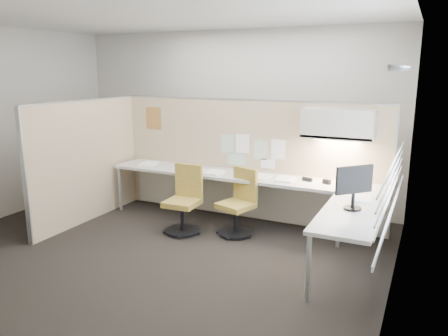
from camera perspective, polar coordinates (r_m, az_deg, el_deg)
The scene contains 26 objects.
floor at distance 5.63m, azimuth -8.90°, elevation -10.31°, with size 5.50×4.50×0.01m, color black.
ceiling at distance 5.22m, azimuth -10.02°, elevation 19.38°, with size 5.50×4.50×0.01m, color white.
wall_back at distance 7.18m, azimuth 0.92°, elevation 6.51°, with size 5.50×0.02×2.80m, color beige.
wall_right at distance 4.32m, azimuth 22.09°, elevation 1.29°, with size 0.02×4.50×2.80m, color beige.
window_pane at distance 4.30m, azimuth 21.93°, elevation 3.28°, with size 0.01×2.80×1.30m, color #A7B7C3.
partition_back at distance 6.46m, azimuth 2.93°, elevation 1.05°, with size 4.10×0.06×1.75m, color #CFB48F.
partition_left at distance 6.65m, azimuth -17.44°, elevation 0.82°, with size 0.06×2.20×1.75m, color #CFB48F.
desk at distance 5.96m, azimuth 4.52°, elevation -2.69°, with size 4.00×2.07×0.73m.
overhead_bin at distance 5.77m, azimuth 14.70°, elevation 5.62°, with size 0.90×0.36×0.38m, color beige.
task_light_strip at distance 5.80m, azimuth 14.58°, elevation 3.57°, with size 0.60×0.06×0.02m, color #FFEABF.
pinned_papers at distance 6.37m, azimuth 3.49°, elevation 2.32°, with size 1.01×0.00×0.47m.
poster at distance 7.11m, azimuth -9.18°, elevation 6.44°, with size 0.28×0.00×0.35m, color orange.
chair_left at distance 5.99m, azimuth -5.19°, elevation -4.38°, with size 0.48×0.48×0.91m.
chair_right at distance 5.89m, azimuth 1.94°, elevation -4.78°, with size 0.52×0.54×0.88m.
monitor at distance 4.79m, azimuth 16.63°, elevation -2.09°, with size 0.33×0.34×0.47m.
phone at distance 5.72m, azimuth 15.93°, elevation -1.96°, with size 0.23×0.22×0.12m.
stapler at distance 5.92m, azimuth 10.82°, elevation -1.46°, with size 0.14×0.04×0.05m, color black.
tape_dispenser at distance 5.83m, azimuth 13.27°, elevation -1.75°, with size 0.10×0.06×0.06m, color black.
coat_hook at distance 6.08m, azimuth -23.38°, elevation 4.58°, with size 0.18×0.41×1.25m.
paper_stack_0 at distance 6.92m, azimuth -9.74°, elevation 0.57°, with size 0.23×0.30×0.03m, color white.
paper_stack_1 at distance 6.56m, azimuth -4.76°, elevation -0.00°, with size 0.23×0.30×0.02m, color white.
paper_stack_2 at distance 6.21m, azimuth -1.38°, elevation -0.62°, with size 0.23×0.30×0.03m, color white.
paper_stack_3 at distance 6.03m, azimuth 4.88°, elevation -1.16°, with size 0.23×0.30×0.02m, color white.
paper_stack_4 at distance 5.91m, azimuth 7.94°, elevation -1.47°, with size 0.23×0.30×0.03m, color white.
paper_stack_5 at distance 5.23m, azimuth 17.44°, elevation -3.87°, with size 0.23×0.30×0.02m, color white.
paper_stack_6 at distance 6.31m, azimuth -3.69°, elevation -0.45°, with size 0.23×0.30×0.03m, color white.
Camera 1 is at (2.98, -4.24, 2.20)m, focal length 35.00 mm.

